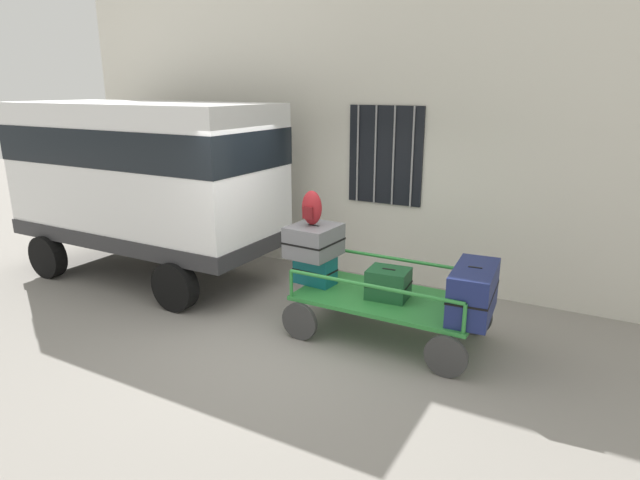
# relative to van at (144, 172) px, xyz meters

# --- Properties ---
(ground_plane) EXTENTS (40.00, 40.00, 0.00)m
(ground_plane) POSITION_rel_van_xyz_m (3.23, -0.78, -1.71)
(ground_plane) COLOR gray
(building_wall) EXTENTS (12.00, 0.38, 5.00)m
(building_wall) POSITION_rel_van_xyz_m (3.23, 1.87, 0.79)
(building_wall) COLOR silver
(building_wall) RESTS_ON ground
(van) EXTENTS (4.39, 1.96, 2.79)m
(van) POSITION_rel_van_xyz_m (0.00, 0.00, 0.00)
(van) COLOR white
(van) RESTS_ON ground
(luggage_cart) EXTENTS (2.31, 1.25, 0.53)m
(luggage_cart) POSITION_rel_van_xyz_m (4.29, -0.25, -1.29)
(luggage_cart) COLOR #2D8438
(luggage_cart) RESTS_ON ground
(cart_railing) EXTENTS (2.18, 1.11, 0.35)m
(cart_railing) POSITION_rel_van_xyz_m (4.29, -0.25, -0.89)
(cart_railing) COLOR #2D8438
(cart_railing) RESTS_ON luggage_cart
(suitcase_left_bottom) EXTENTS (0.55, 0.35, 0.39)m
(suitcase_left_bottom) POSITION_rel_van_xyz_m (3.26, -0.25, -0.99)
(suitcase_left_bottom) COLOR #0F5960
(suitcase_left_bottom) RESTS_ON luggage_cart
(suitcase_left_middle) EXTENTS (0.61, 0.68, 0.41)m
(suitcase_left_middle) POSITION_rel_van_xyz_m (3.26, -0.28, -0.59)
(suitcase_left_middle) COLOR slate
(suitcase_left_middle) RESTS_ON suitcase_left_bottom
(suitcase_midleft_bottom) EXTENTS (0.53, 0.46, 0.37)m
(suitcase_midleft_bottom) POSITION_rel_van_xyz_m (4.29, -0.25, -1.00)
(suitcase_midleft_bottom) COLOR #194C28
(suitcase_midleft_bottom) RESTS_ON luggage_cart
(suitcase_center_bottom) EXTENTS (0.53, 1.01, 0.57)m
(suitcase_center_bottom) POSITION_rel_van_xyz_m (5.32, -0.27, -0.90)
(suitcase_center_bottom) COLOR navy
(suitcase_center_bottom) RESTS_ON luggage_cart
(backpack) EXTENTS (0.27, 0.22, 0.44)m
(backpack) POSITION_rel_van_xyz_m (3.24, -0.28, -0.17)
(backpack) COLOR maroon
(backpack) RESTS_ON suitcase_left_middle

